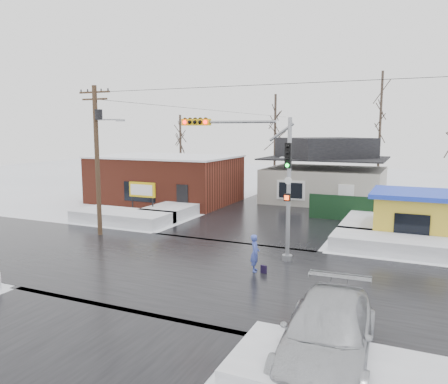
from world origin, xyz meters
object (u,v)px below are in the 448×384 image
at_px(traffic_signal, 258,168).
at_px(utility_pole, 98,152).
at_px(kiosk, 413,215).
at_px(marquee_sign, 142,191).
at_px(car, 328,333).
at_px(pedestrian, 255,253).

relative_size(traffic_signal, utility_pole, 0.78).
bearing_deg(kiosk, marquee_sign, -178.45).
bearing_deg(utility_pole, car, -30.78).
relative_size(marquee_sign, car, 0.43).
bearing_deg(car, traffic_signal, 117.57).
bearing_deg(marquee_sign, car, -42.53).
relative_size(utility_pole, pedestrian, 5.28).
bearing_deg(marquee_sign, kiosk, 1.55).
distance_m(traffic_signal, marquee_sign, 13.42).
height_order(utility_pole, car, utility_pole).
xyz_separation_m(utility_pole, kiosk, (17.43, 6.49, -3.65)).
distance_m(pedestrian, car, 7.99).
height_order(utility_pole, pedestrian, utility_pole).
bearing_deg(traffic_signal, car, -59.19).
xyz_separation_m(marquee_sign, car, (16.65, -15.27, -1.06)).
bearing_deg(kiosk, traffic_signal, -135.16).
height_order(utility_pole, kiosk, utility_pole).
bearing_deg(traffic_signal, marquee_sign, 150.28).
xyz_separation_m(traffic_signal, utility_pole, (-10.36, 0.53, 0.57)).
xyz_separation_m(kiosk, pedestrian, (-6.39, -9.19, -0.61)).
distance_m(traffic_signal, pedestrian, 4.33).
distance_m(traffic_signal, utility_pole, 10.39).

